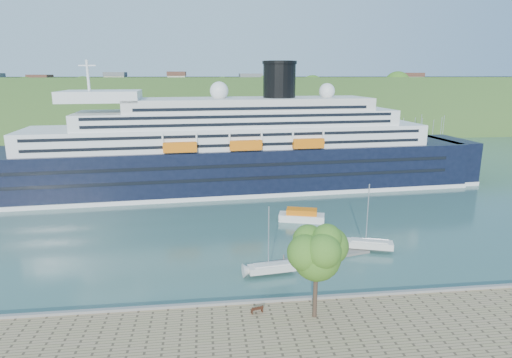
{
  "coord_description": "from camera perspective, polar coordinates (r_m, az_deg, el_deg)",
  "views": [
    {
      "loc": [
        -9.3,
        -41.9,
        25.19
      ],
      "look_at": [
        -0.76,
        30.0,
        7.39
      ],
      "focal_mm": 30.0,
      "sensor_mm": 36.0,
      "label": 1
    }
  ],
  "objects": [
    {
      "name": "ground",
      "position": [
        49.77,
        5.17,
        -16.66
      ],
      "size": [
        400.0,
        400.0,
        0.0
      ],
      "primitive_type": "plane",
      "color": "#315854",
      "rests_on": "ground"
    },
    {
      "name": "tender_launch",
      "position": [
        75.8,
        6.1,
        -4.79
      ],
      "size": [
        8.48,
        4.88,
        2.22
      ],
      "primitive_type": null,
      "rotation": [
        0.0,
        0.0,
        -0.28
      ],
      "color": "orange",
      "rests_on": "ground"
    },
    {
      "name": "floating_pontoon",
      "position": [
        61.56,
        8.28,
        -10.32
      ],
      "size": [
        15.93,
        5.76,
        0.35
      ],
      "primitive_type": null,
      "rotation": [
        0.0,
        0.0,
        0.25
      ],
      "color": "gray",
      "rests_on": "ground"
    },
    {
      "name": "sailboat_white_near",
      "position": [
        54.93,
        2.17,
        -8.44
      ],
      "size": [
        6.99,
        2.72,
        8.79
      ],
      "primitive_type": null,
      "rotation": [
        0.0,
        0.0,
        0.13
      ],
      "color": "silver",
      "rests_on": "ground"
    },
    {
      "name": "quay_coping",
      "position": [
        49.02,
        5.25,
        -15.62
      ],
      "size": [
        220.0,
        0.5,
        0.3
      ],
      "primitive_type": "cube",
      "color": "slate",
      "rests_on": "promenade"
    },
    {
      "name": "far_hillside",
      "position": [
        187.6,
        -3.97,
        9.74
      ],
      "size": [
        400.0,
        50.0,
        24.0
      ],
      "primitive_type": "cube",
      "color": "#2A4F1F",
      "rests_on": "ground"
    },
    {
      "name": "park_bench",
      "position": [
        46.48,
        0.11,
        -16.92
      ],
      "size": [
        1.47,
        0.9,
        0.88
      ],
      "primitive_type": null,
      "rotation": [
        0.0,
        0.0,
        0.26
      ],
      "color": "#3F1D12",
      "rests_on": "promenade"
    },
    {
      "name": "cruise_ship",
      "position": [
        93.95,
        -4.84,
        6.94
      ],
      "size": [
        125.95,
        26.24,
        28.08
      ],
      "primitive_type": null,
      "rotation": [
        0.0,
        0.0,
        0.06
      ],
      "color": "black",
      "rests_on": "ground"
    },
    {
      "name": "sailboat_white_far",
      "position": [
        64.09,
        15.07,
        -5.23
      ],
      "size": [
        7.71,
        4.21,
        9.61
      ],
      "primitive_type": null,
      "rotation": [
        0.0,
        0.0,
        -0.31
      ],
      "color": "silver",
      "rests_on": "ground"
    },
    {
      "name": "promenade_tree",
      "position": [
        43.92,
        8.02,
        -11.66
      ],
      "size": [
        6.53,
        6.53,
        10.81
      ],
      "primitive_type": null,
      "color": "#34651A",
      "rests_on": "promenade"
    }
  ]
}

